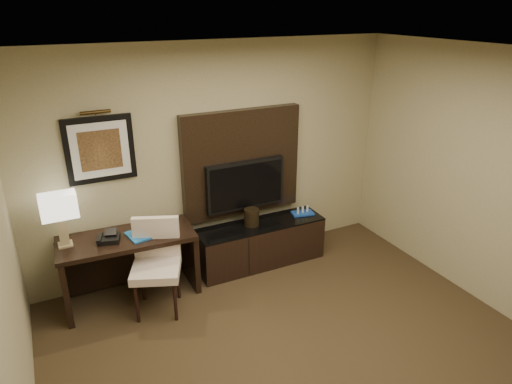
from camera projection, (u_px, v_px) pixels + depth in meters
ceiling at (360, 66)px, 2.82m from camera, size 4.50×5.00×0.01m
wall_back at (217, 159)px, 5.40m from camera, size 4.50×0.01×2.70m
desk at (130, 267)px, 5.00m from camera, size 1.45×0.69×0.76m
credenza at (261, 244)px, 5.70m from camera, size 1.61×0.46×0.55m
tv_wall_panel at (242, 163)px, 5.51m from camera, size 1.50×0.12×1.30m
tv at (245, 185)px, 5.52m from camera, size 1.00×0.08×0.60m
artwork at (100, 149)px, 4.74m from camera, size 0.70×0.04×0.70m
picture_light at (95, 112)px, 4.55m from camera, size 0.04×0.04×0.30m
desk_chair at (156, 269)px, 4.73m from camera, size 0.66×0.70×1.02m
table_lamp at (61, 219)px, 4.56m from camera, size 0.41×0.30×0.60m
desk_phone at (109, 236)px, 4.74m from camera, size 0.26×0.24×0.11m
blue_folder at (139, 235)px, 4.85m from camera, size 0.27×0.33×0.02m
book at (141, 224)px, 4.86m from camera, size 0.18×0.04×0.24m
ice_bucket at (252, 217)px, 5.53m from camera, size 0.22×0.22×0.21m
minibar_tray at (303, 210)px, 5.83m from camera, size 0.30×0.22×0.10m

